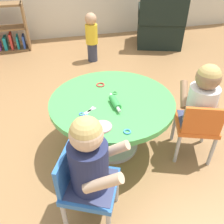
% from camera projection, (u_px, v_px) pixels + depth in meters
% --- Properties ---
extents(ground_plane, '(10.00, 10.00, 0.00)m').
position_uv_depth(ground_plane, '(112.00, 145.00, 2.04)').
color(ground_plane, '#9E7247').
extents(craft_table, '(0.94, 0.94, 0.48)m').
position_uv_depth(craft_table, '(112.00, 111.00, 1.82)').
color(craft_table, silver).
rests_on(craft_table, ground).
extents(child_chair_left, '(0.40, 0.40, 0.54)m').
position_uv_depth(child_chair_left, '(85.00, 184.00, 1.35)').
color(child_chair_left, '#B7B7BC').
rests_on(child_chair_left, ground).
extents(seated_child_left, '(0.43, 0.39, 0.51)m').
position_uv_depth(seated_child_left, '(89.00, 158.00, 1.21)').
color(seated_child_left, '#3F4772').
rests_on(seated_child_left, ground).
extents(child_chair_right, '(0.39, 0.39, 0.54)m').
position_uv_depth(child_chair_right, '(197.00, 126.00, 1.77)').
color(child_chair_right, '#B7B7BC').
rests_on(child_chair_right, ground).
extents(seated_child_right, '(0.38, 0.42, 0.51)m').
position_uv_depth(seated_child_right, '(203.00, 98.00, 1.67)').
color(seated_child_right, '#3F4772').
rests_on(seated_child_right, ground).
extents(armchair_dark, '(0.90, 0.91, 0.85)m').
position_uv_depth(armchair_dark, '(160.00, 26.00, 3.82)').
color(armchair_dark, black).
rests_on(armchair_dark, ground).
extents(toddler_standing, '(0.17, 0.17, 0.67)m').
position_uv_depth(toddler_standing, '(92.00, 36.00, 3.26)').
color(toddler_standing, '#33384C').
rests_on(toddler_standing, ground).
extents(rolling_pin, '(0.06, 0.23, 0.05)m').
position_uv_depth(rolling_pin, '(115.00, 102.00, 1.68)').
color(rolling_pin, green).
rests_on(rolling_pin, craft_table).
extents(craft_scissors, '(0.14, 0.12, 0.01)m').
position_uv_depth(craft_scissors, '(86.00, 113.00, 1.61)').
color(craft_scissors, silver).
rests_on(craft_scissors, craft_table).
extents(playdough_blob_0, '(0.12, 0.12, 0.01)m').
position_uv_depth(playdough_blob_0, '(102.00, 127.00, 1.49)').
color(playdough_blob_0, pink).
rests_on(playdough_blob_0, craft_table).
extents(cookie_cutter_0, '(0.05, 0.05, 0.01)m').
position_uv_depth(cookie_cutter_0, '(127.00, 132.00, 1.45)').
color(cookie_cutter_0, '#3F99D8').
rests_on(cookie_cutter_0, craft_table).
extents(cookie_cutter_1, '(0.07, 0.07, 0.01)m').
position_uv_depth(cookie_cutter_1, '(100.00, 85.00, 1.92)').
color(cookie_cutter_1, red).
rests_on(cookie_cutter_1, craft_table).
extents(cookie_cutter_2, '(0.05, 0.05, 0.01)m').
position_uv_depth(cookie_cutter_2, '(115.00, 93.00, 1.82)').
color(cookie_cutter_2, '#4CB259').
rests_on(cookie_cutter_2, craft_table).
extents(cookie_cutter_3, '(0.05, 0.05, 0.01)m').
position_uv_depth(cookie_cutter_3, '(79.00, 123.00, 1.52)').
color(cookie_cutter_3, '#4CB259').
rests_on(cookie_cutter_3, craft_table).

